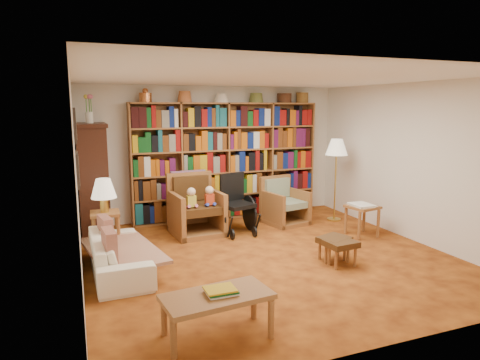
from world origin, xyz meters
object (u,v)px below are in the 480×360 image
footstool_a (334,241)px  footstool_b (341,245)px  side_table_lamp (105,223)px  floor_lamp (337,150)px  armchair_leather (195,208)px  armchair_sage (283,205)px  coffee_table (217,300)px  sofa (119,254)px  side_table_papers (362,211)px  wheelchair (235,206)px

footstool_a → footstool_b: bearing=-92.5°
footstool_b → side_table_lamp: bearing=150.6°
floor_lamp → footstool_b: (-1.24, -2.03, -1.05)m
side_table_lamp → floor_lamp: size_ratio=0.40×
footstool_b → armchair_leather: bearing=122.8°
side_table_lamp → floor_lamp: bearing=5.3°
armchair_sage → armchair_leather: bearing=-179.0°
side_table_lamp → coffee_table: side_table_lamp is taller
armchair_sage → footstool_a: armchair_sage is taller
sofa → side_table_lamp: (-0.10, 0.82, 0.21)m
side_table_lamp → coffee_table: size_ratio=0.59×
sofa → side_table_papers: side_table_papers is taller
sofa → footstool_a: 2.90m
armchair_leather → footstool_a: size_ratio=2.07×
side_table_papers → footstool_b: size_ratio=1.26×
side_table_lamp → footstool_b: size_ratio=1.43×
floor_lamp → footstool_a: 2.46m
side_table_lamp → floor_lamp: 4.27m
armchair_sage → wheelchair: bearing=-166.4°
coffee_table → footstool_b: bearing=28.2°
footstool_a → coffee_table: size_ratio=0.47×
sofa → coffee_table: bearing=-161.7°
side_table_lamp → coffee_table: 2.90m
wheelchair → side_table_papers: (1.88, -0.98, -0.03)m
armchair_leather → coffee_table: 3.43m
coffee_table → armchair_sage: bearing=54.8°
side_table_lamp → wheelchair: 2.16m
armchair_sage → floor_lamp: bearing=-12.1°
wheelchair → floor_lamp: 2.20m
side_table_lamp → footstool_b: bearing=-29.4°
side_table_papers → footstool_a: 1.38m
footstool_b → coffee_table: coffee_table is taller
floor_lamp → footstool_b: bearing=-121.3°
floor_lamp → side_table_papers: size_ratio=2.83×
footstool_b → armchair_sage: bearing=83.4°
side_table_lamp → footstool_a: (2.93, -1.47, -0.17)m
sofa → coffee_table: size_ratio=1.60×
coffee_table → armchair_leather: bearing=78.2°
floor_lamp → side_table_papers: bearing=-97.8°
side_table_papers → side_table_lamp: bearing=171.0°
footstool_a → footstool_b: size_ratio=1.14×
wheelchair → side_table_papers: 2.12m
armchair_sage → wheelchair: size_ratio=0.85×
armchair_leather → wheelchair: bearing=-19.0°
armchair_sage → footstool_b: size_ratio=1.96×
sofa → armchair_sage: 3.39m
footstool_a → footstool_b: footstool_a is taller
floor_lamp → footstool_b: size_ratio=3.55×
wheelchair → armchair_leather: bearing=161.0°
armchair_leather → wheelchair: size_ratio=1.02×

